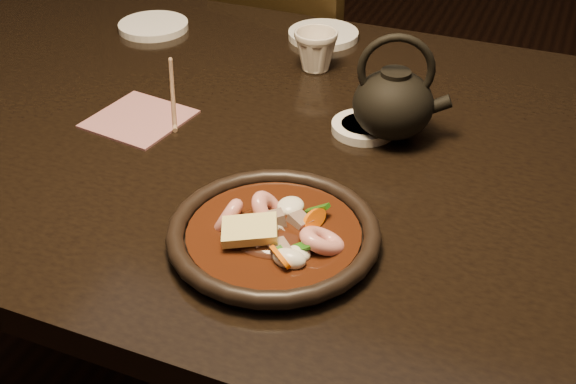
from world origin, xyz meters
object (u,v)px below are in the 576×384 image
at_px(chair, 302,112).
at_px(table, 229,164).
at_px(plate, 274,234).
at_px(tea_cup, 316,49).
at_px(teapot, 394,101).

bearing_deg(chair, table, 118.58).
height_order(table, plate, plate).
bearing_deg(chair, tea_cup, 132.24).
height_order(tea_cup, teapot, teapot).
bearing_deg(chair, plate, 127.30).
height_order(table, chair, chair).
relative_size(chair, teapot, 5.18).
xyz_separation_m(plate, tea_cup, (-0.12, 0.46, 0.02)).
distance_m(chair, plate, 0.95).
height_order(plate, teapot, teapot).
xyz_separation_m(plate, teapot, (0.06, 0.29, 0.05)).
bearing_deg(teapot, tea_cup, 120.10).
bearing_deg(table, tea_cup, 74.72).
distance_m(table, teapot, 0.28).
distance_m(chair, teapot, 0.75).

